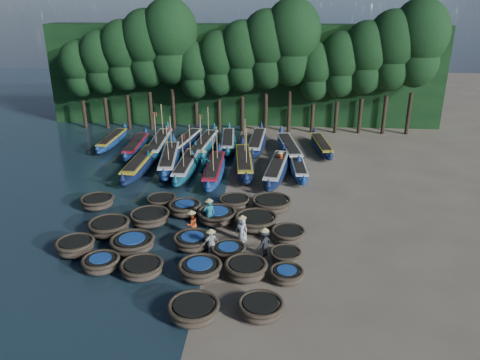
# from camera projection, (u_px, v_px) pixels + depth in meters

# --- Properties ---
(ground) EXTENTS (120.00, 120.00, 0.00)m
(ground) POSITION_uv_depth(u_px,v_px,m) (218.00, 220.00, 28.38)
(ground) COLOR #7A6F59
(ground) RESTS_ON ground
(foliage_wall) EXTENTS (40.00, 3.00, 10.00)m
(foliage_wall) POSITION_uv_depth(u_px,v_px,m) (244.00, 75.00, 48.32)
(foliage_wall) COLOR black
(foliage_wall) RESTS_ON ground
(coracle_3) EXTENTS (2.33, 2.33, 0.77)m
(coracle_3) POSITION_uv_depth(u_px,v_px,m) (194.00, 310.00, 19.54)
(coracle_3) COLOR #4B3D2F
(coracle_3) RESTS_ON ground
(coracle_4) EXTENTS (2.39, 2.39, 0.74)m
(coracle_4) POSITION_uv_depth(u_px,v_px,m) (261.00, 308.00, 19.70)
(coracle_4) COLOR #4B3D2F
(coracle_4) RESTS_ON ground
(coracle_5) EXTENTS (2.15, 2.15, 0.74)m
(coracle_5) POSITION_uv_depth(u_px,v_px,m) (101.00, 263.00, 22.96)
(coracle_5) COLOR #4B3D2F
(coracle_5) RESTS_ON ground
(coracle_6) EXTENTS (2.49, 2.49, 0.71)m
(coracle_6) POSITION_uv_depth(u_px,v_px,m) (142.00, 268.00, 22.58)
(coracle_6) COLOR #4B3D2F
(coracle_6) RESTS_ON ground
(coracle_7) EXTENTS (2.40, 2.40, 0.85)m
(coracle_7) POSITION_uv_depth(u_px,v_px,m) (200.00, 270.00, 22.32)
(coracle_7) COLOR #4B3D2F
(coracle_7) RESTS_ON ground
(coracle_8) EXTENTS (2.33, 2.33, 0.85)m
(coracle_8) POSITION_uv_depth(u_px,v_px,m) (246.00, 269.00, 22.37)
(coracle_8) COLOR #4B3D2F
(coracle_8) RESTS_ON ground
(coracle_9) EXTENTS (1.89, 1.89, 0.65)m
(coracle_9) POSITION_uv_depth(u_px,v_px,m) (287.00, 275.00, 22.13)
(coracle_9) COLOR #4B3D2F
(coracle_9) RESTS_ON ground
(coracle_10) EXTENTS (2.41, 2.41, 0.83)m
(coracle_10) POSITION_uv_depth(u_px,v_px,m) (75.00, 246.00, 24.41)
(coracle_10) COLOR #4B3D2F
(coracle_10) RESTS_ON ground
(coracle_11) EXTENTS (2.40, 2.40, 0.79)m
(coracle_11) POSITION_uv_depth(u_px,v_px,m) (132.00, 244.00, 24.73)
(coracle_11) COLOR #4B3D2F
(coracle_11) RESTS_ON ground
(coracle_12) EXTENTS (2.51, 2.51, 0.73)m
(coracle_12) POSITION_uv_depth(u_px,v_px,m) (193.00, 241.00, 25.04)
(coracle_12) COLOR #4B3D2F
(coracle_12) RESTS_ON ground
(coracle_13) EXTENTS (2.09, 2.09, 0.68)m
(coracle_13) POSITION_uv_depth(u_px,v_px,m) (228.00, 251.00, 24.12)
(coracle_13) COLOR #4B3D2F
(coracle_13) RESTS_ON ground
(coracle_14) EXTENTS (1.88, 1.88, 0.65)m
(coracle_14) POSITION_uv_depth(u_px,v_px,m) (286.00, 256.00, 23.75)
(coracle_14) COLOR #4B3D2F
(coracle_14) RESTS_ON ground
(coracle_15) EXTENTS (2.37, 2.37, 0.85)m
(coracle_15) POSITION_uv_depth(u_px,v_px,m) (109.00, 227.00, 26.42)
(coracle_15) COLOR #4B3D2F
(coracle_15) RESTS_ON ground
(coracle_16) EXTENTS (2.57, 2.57, 0.78)m
(coracle_16) POSITION_uv_depth(u_px,v_px,m) (150.00, 217.00, 27.65)
(coracle_16) COLOR #4B3D2F
(coracle_16) RESTS_ON ground
(coracle_17) EXTENTS (2.39, 2.39, 0.81)m
(coracle_17) POSITION_uv_depth(u_px,v_px,m) (217.00, 216.00, 27.80)
(coracle_17) COLOR #4B3D2F
(coracle_17) RESTS_ON ground
(coracle_18) EXTENTS (2.51, 2.51, 0.83)m
(coracle_18) POSITION_uv_depth(u_px,v_px,m) (256.00, 221.00, 27.11)
(coracle_18) COLOR #4B3D2F
(coracle_18) RESTS_ON ground
(coracle_19) EXTENTS (2.13, 2.13, 0.76)m
(coracle_19) POSITION_uv_depth(u_px,v_px,m) (288.00, 235.00, 25.69)
(coracle_19) COLOR #4B3D2F
(coracle_19) RESTS_ON ground
(coracle_20) EXTENTS (2.24, 2.24, 0.78)m
(coracle_20) POSITION_uv_depth(u_px,v_px,m) (97.00, 202.00, 29.72)
(coracle_20) COLOR #4B3D2F
(coracle_20) RESTS_ON ground
(coracle_21) EXTENTS (1.92, 1.92, 0.70)m
(coracle_21) POSITION_uv_depth(u_px,v_px,m) (161.00, 201.00, 29.95)
(coracle_21) COLOR #4B3D2F
(coracle_21) RESTS_ON ground
(coracle_22) EXTENTS (2.42, 2.42, 0.83)m
(coracle_22) POSITION_uv_depth(u_px,v_px,m) (185.00, 208.00, 28.75)
(coracle_22) COLOR #4B3D2F
(coracle_22) RESTS_ON ground
(coracle_23) EXTENTS (2.02, 2.02, 0.73)m
(coracle_23) POSITION_uv_depth(u_px,v_px,m) (234.00, 202.00, 29.76)
(coracle_23) COLOR #4B3D2F
(coracle_23) RESTS_ON ground
(coracle_24) EXTENTS (2.51, 2.51, 0.83)m
(coracle_24) POSITION_uv_depth(u_px,v_px,m) (271.00, 204.00, 29.37)
(coracle_24) COLOR #4B3D2F
(coracle_24) RESTS_ON ground
(long_boat_2) EXTENTS (1.76, 8.95, 1.57)m
(long_boat_2) POSITION_uv_depth(u_px,v_px,m) (141.00, 164.00, 36.01)
(long_boat_2) COLOR #101A3A
(long_boat_2) RESTS_ON ground
(long_boat_3) EXTENTS (2.62, 8.84, 3.78)m
(long_boat_3) POSITION_uv_depth(u_px,v_px,m) (169.00, 160.00, 36.88)
(long_boat_3) COLOR navy
(long_boat_3) RESTS_ON ground
(long_boat_4) EXTENTS (1.56, 8.24, 3.50)m
(long_boat_4) POSITION_uv_depth(u_px,v_px,m) (186.00, 166.00, 35.63)
(long_boat_4) COLOR #0F4757
(long_boat_4) RESTS_ON ground
(long_boat_5) EXTENTS (1.61, 8.36, 3.55)m
(long_boat_5) POSITION_uv_depth(u_px,v_px,m) (214.00, 170.00, 34.80)
(long_boat_5) COLOR navy
(long_boat_5) RESTS_ON ground
(long_boat_6) EXTENTS (2.39, 8.77, 3.74)m
(long_boat_6) POSITION_uv_depth(u_px,v_px,m) (244.00, 162.00, 36.27)
(long_boat_6) COLOR #101A3A
(long_boat_6) RESTS_ON ground
(long_boat_7) EXTENTS (2.63, 8.50, 1.51)m
(long_boat_7) POSITION_uv_depth(u_px,v_px,m) (277.00, 170.00, 34.86)
(long_boat_7) COLOR #101A3A
(long_boat_7) RESTS_ON ground
(long_boat_8) EXTENTS (1.73, 7.26, 1.28)m
(long_boat_8) POSITION_uv_depth(u_px,v_px,m) (298.00, 167.00, 35.62)
(long_boat_8) COLOR navy
(long_boat_8) RESTS_ON ground
(long_boat_9) EXTENTS (1.49, 7.36, 1.30)m
(long_boat_9) POSITION_uv_depth(u_px,v_px,m) (112.00, 140.00, 42.11)
(long_boat_9) COLOR navy
(long_boat_9) RESTS_ON ground
(long_boat_10) EXTENTS (1.60, 7.59, 1.34)m
(long_boat_10) POSITION_uv_depth(u_px,v_px,m) (136.00, 146.00, 40.41)
(long_boat_10) COLOR navy
(long_boat_10) RESTS_ON ground
(long_boat_11) EXTENTS (1.96, 9.10, 3.87)m
(long_boat_11) POSITION_uv_depth(u_px,v_px,m) (159.00, 144.00, 40.60)
(long_boat_11) COLOR #0F4757
(long_boat_11) RESTS_ON ground
(long_boat_12) EXTENTS (2.66, 7.96, 1.42)m
(long_boat_12) POSITION_uv_depth(u_px,v_px,m) (186.00, 142.00, 41.61)
(long_boat_12) COLOR #101A3A
(long_boat_12) RESTS_ON ground
(long_boat_13) EXTENTS (2.25, 8.53, 3.64)m
(long_boat_13) POSITION_uv_depth(u_px,v_px,m) (204.00, 144.00, 40.68)
(long_boat_13) COLOR #0F4757
(long_boat_13) RESTS_ON ground
(long_boat_14) EXTENTS (1.98, 7.92, 1.40)m
(long_boat_14) POSITION_uv_depth(u_px,v_px,m) (228.00, 141.00, 41.69)
(long_boat_14) COLOR #0F4757
(long_boat_14) RESTS_ON ground
(long_boat_15) EXTENTS (1.97, 8.61, 1.52)m
(long_boat_15) POSITION_uv_depth(u_px,v_px,m) (257.00, 143.00, 41.19)
(long_boat_15) COLOR #101A3A
(long_boat_15) RESTS_ON ground
(long_boat_16) EXTENTS (2.80, 8.58, 1.53)m
(long_boat_16) POSITION_uv_depth(u_px,v_px,m) (289.00, 148.00, 39.60)
(long_boat_16) COLOR navy
(long_boat_16) RESTS_ON ground
(long_boat_17) EXTENTS (2.08, 7.28, 1.29)m
(long_boat_17) POSITION_uv_depth(u_px,v_px,m) (322.00, 146.00, 40.61)
(long_boat_17) COLOR #101A3A
(long_boat_17) RESTS_ON ground
(fisherman_0) EXTENTS (0.88, 0.80, 1.71)m
(fisherman_0) POSITION_uv_depth(u_px,v_px,m) (242.00, 228.00, 25.59)
(fisherman_0) COLOR beige
(fisherman_0) RESTS_ON ground
(fisherman_1) EXTENTS (0.74, 0.58, 1.99)m
(fisherman_1) POSITION_uv_depth(u_px,v_px,m) (209.00, 213.00, 27.00)
(fisherman_1) COLOR #1B6671
(fisherman_1) RESTS_ON ground
(fisherman_2) EXTENTS (0.94, 0.93, 1.74)m
(fisherman_2) POSITION_uv_depth(u_px,v_px,m) (192.00, 223.00, 26.11)
(fisherman_2) COLOR #B13E17
(fisherman_2) RESTS_ON ground
(fisherman_3) EXTENTS (1.08, 1.15, 1.76)m
(fisherman_3) POSITION_uv_depth(u_px,v_px,m) (264.00, 242.00, 24.13)
(fisherman_3) COLOR black
(fisherman_3) RESTS_ON ground
(fisherman_4) EXTENTS (0.93, 0.81, 1.70)m
(fisherman_4) POSITION_uv_depth(u_px,v_px,m) (211.00, 242.00, 24.11)
(fisherman_4) COLOR beige
(fisherman_4) RESTS_ON ground
(fisherman_5) EXTENTS (1.72, 1.15, 1.98)m
(fisherman_5) POSITION_uv_depth(u_px,v_px,m) (204.00, 162.00, 35.45)
(fisherman_5) COLOR #1B6671
(fisherman_5) RESTS_ON ground
(fisherman_6) EXTENTS (0.90, 0.88, 1.76)m
(fisherman_6) POSITION_uv_depth(u_px,v_px,m) (280.00, 161.00, 35.83)
(fisherman_6) COLOR #B13E17
(fisherman_6) RESTS_ON ground
(tree_0) EXTENTS (3.68, 3.68, 8.68)m
(tree_0) POSITION_uv_depth(u_px,v_px,m) (79.00, 69.00, 45.82)
(tree_0) COLOR black
(tree_0) RESTS_ON ground
(tree_1) EXTENTS (4.09, 4.09, 9.65)m
(tree_1) POSITION_uv_depth(u_px,v_px,m) (101.00, 62.00, 45.41)
(tree_1) COLOR black
(tree_1) RESTS_ON ground
(tree_2) EXTENTS (4.51, 4.51, 10.63)m
(tree_2) POSITION_uv_depth(u_px,v_px,m) (123.00, 55.00, 45.00)
(tree_2) COLOR black
(tree_2) RESTS_ON ground
(tree_3) EXTENTS (4.92, 4.92, 11.60)m
(tree_3) POSITION_uv_depth(u_px,v_px,m) (146.00, 48.00, 44.59)
(tree_3) COLOR black
(tree_3) RESTS_ON ground
(tree_4) EXTENTS (5.34, 5.34, 12.58)m
(tree_4) POSITION_uv_depth(u_px,v_px,m) (170.00, 41.00, 44.19)
(tree_4) COLOR black
(tree_4) RESTS_ON ground
(tree_5) EXTENTS (3.68, 3.68, 8.68)m
(tree_5) POSITION_uv_depth(u_px,v_px,m) (195.00, 70.00, 45.03)
(tree_5) COLOR black
(tree_5) RESTS_ON ground
(tree_6) EXTENTS (4.09, 4.09, 9.65)m
(tree_6) POSITION_uv_depth(u_px,v_px,m) (218.00, 63.00, 44.62)
(tree_6) COLOR black
(tree_6) RESTS_ON ground
(tree_7) EXTENTS (4.51, 4.51, 10.63)m
(tree_7) POSITION_uv_depth(u_px,v_px,m) (242.00, 56.00, 44.21)
(tree_7) COLOR black
(tree_7) RESTS_ON ground
(tree_8) EXTENTS (4.92, 4.92, 11.60)m
(tree_8) POSITION_uv_depth(u_px,v_px,m) (267.00, 49.00, 43.80)
(tree_8) COLOR black
(tree_8) RESTS_ON ground
(tree_9) EXTENTS (5.34, 5.34, 12.58)m
(tree_9) POSITION_uv_depth(u_px,v_px,m) (292.00, 41.00, 43.40)
(tree_9) COLOR black
(tree_9) RESTS_ON ground
(tree_10) EXTENTS (3.68, 3.68, 8.68)m
(tree_10) POSITION_uv_depth(u_px,v_px,m) (315.00, 71.00, 44.24)
(tree_10) COLOR black
(tree_10) RESTS_ON ground
(tree_11) EXTENTS (4.09, 4.09, 9.65)m
(tree_11) POSITION_uv_depth(u_px,v_px,m) (340.00, 64.00, 43.83)
(tree_11) COLOR black
(tree_11) RESTS_ON ground
(tree_12) EXTENTS (4.51, 4.51, 10.63)m
(tree_12) POSITION_uv_depth(u_px,v_px,m) (366.00, 57.00, 43.42)
(tree_12) COLOR black
(tree_12) RESTS_ON ground
(tree_13) EXTENTS (4.92, 4.92, 11.60)m
(tree_13) POSITION_uv_depth(u_px,v_px,m) (392.00, 50.00, 43.01)
(tree_13) COLOR black
(tree_13) RESTS_ON ground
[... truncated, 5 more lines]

